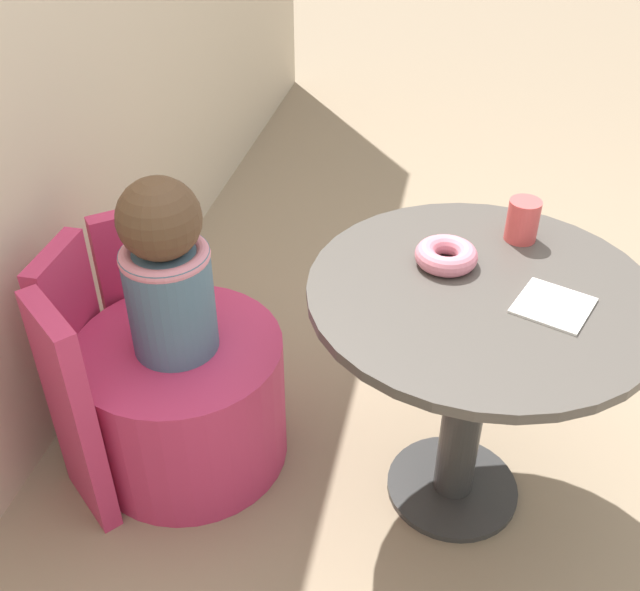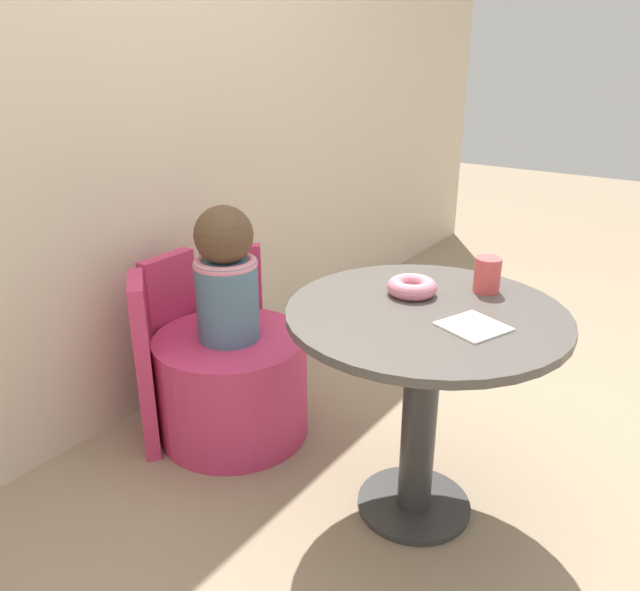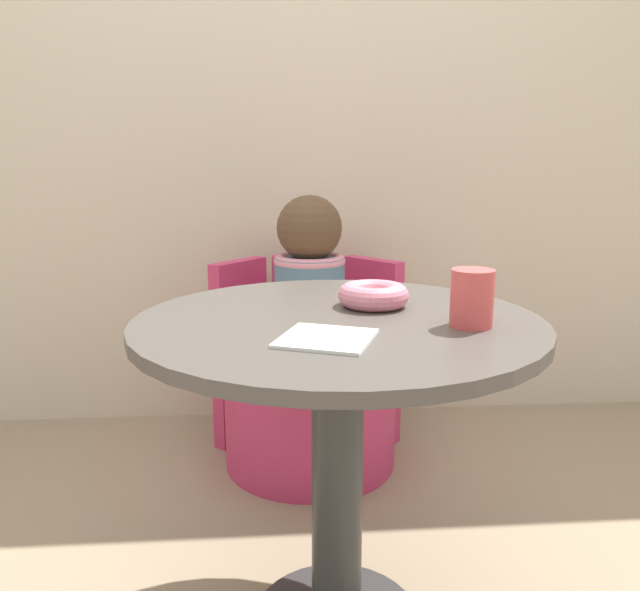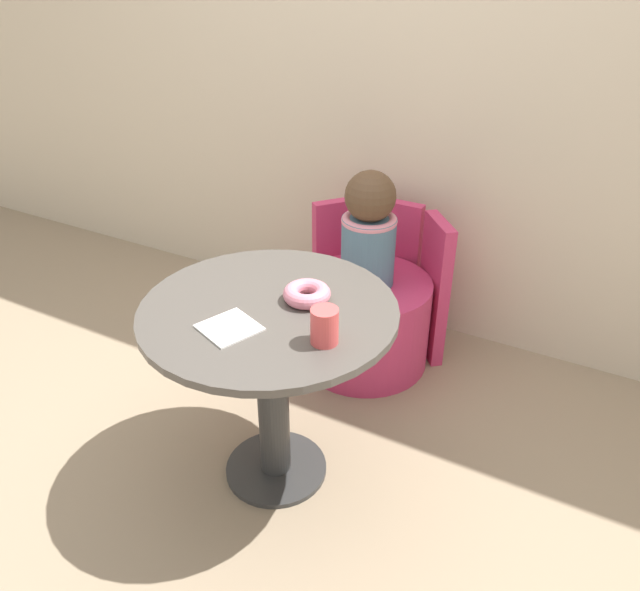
# 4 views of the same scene
# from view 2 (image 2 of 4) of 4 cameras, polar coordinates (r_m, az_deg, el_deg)

# --- Properties ---
(ground_plane) EXTENTS (12.00, 12.00, 0.00)m
(ground_plane) POSITION_cam_2_polar(r_m,az_deg,el_deg) (2.04, 6.49, -19.11)
(ground_plane) COLOR gray
(back_wall) EXTENTS (6.00, 0.06, 2.40)m
(back_wall) POSITION_cam_2_polar(r_m,az_deg,el_deg) (2.30, -18.85, 17.35)
(back_wall) COLOR beige
(back_wall) RESTS_ON ground_plane
(round_table) EXTENTS (0.77, 0.77, 0.67)m
(round_table) POSITION_cam_2_polar(r_m,az_deg,el_deg) (1.79, 9.41, -6.08)
(round_table) COLOR #333333
(round_table) RESTS_ON ground_plane
(tub_chair) EXTENTS (0.54, 0.54, 0.39)m
(tub_chair) POSITION_cam_2_polar(r_m,az_deg,el_deg) (2.31, -8.00, -8.12)
(tub_chair) COLOR #C63360
(tub_chair) RESTS_ON ground_plane
(booth_backrest) EXTENTS (0.64, 0.24, 0.63)m
(booth_backrest) POSITION_cam_2_polar(r_m,az_deg,el_deg) (2.39, -12.16, -3.92)
(booth_backrest) COLOR #C63360
(booth_backrest) RESTS_ON ground_plane
(child_figure) EXTENTS (0.22, 0.22, 0.47)m
(child_figure) POSITION_cam_2_polar(r_m,az_deg,el_deg) (2.13, -8.59, 1.83)
(child_figure) COLOR slate
(child_figure) RESTS_ON tub_chair
(donut) EXTENTS (0.14, 0.14, 0.05)m
(donut) POSITION_cam_2_polar(r_m,az_deg,el_deg) (1.82, 8.40, 0.79)
(donut) COLOR pink
(donut) RESTS_ON round_table
(cup) EXTENTS (0.08, 0.08, 0.10)m
(cup) POSITION_cam_2_polar(r_m,az_deg,el_deg) (1.88, 15.06, 1.85)
(cup) COLOR #DB4C4C
(cup) RESTS_ON round_table
(paper_napkin) EXTENTS (0.19, 0.19, 0.01)m
(paper_napkin) POSITION_cam_2_polar(r_m,az_deg,el_deg) (1.64, 13.84, -2.77)
(paper_napkin) COLOR white
(paper_napkin) RESTS_ON round_table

